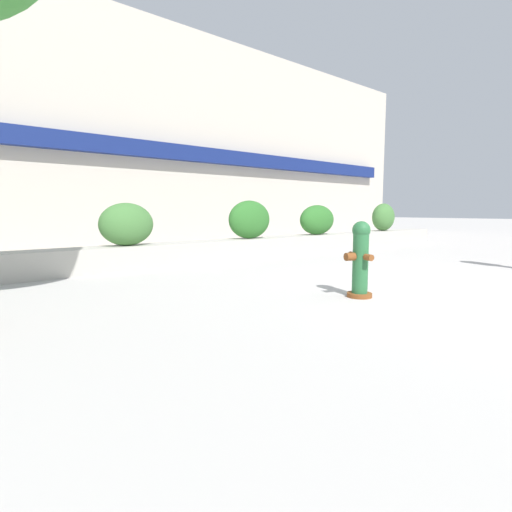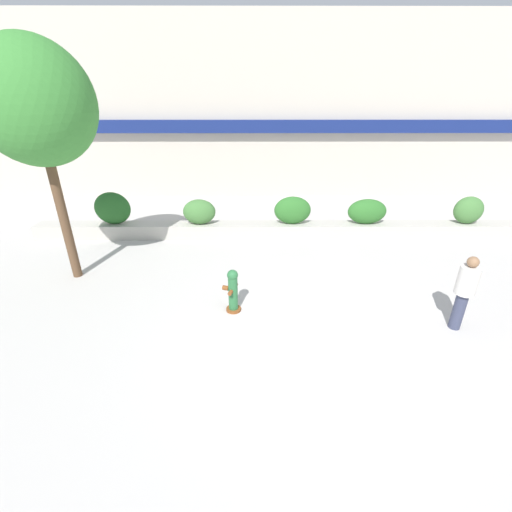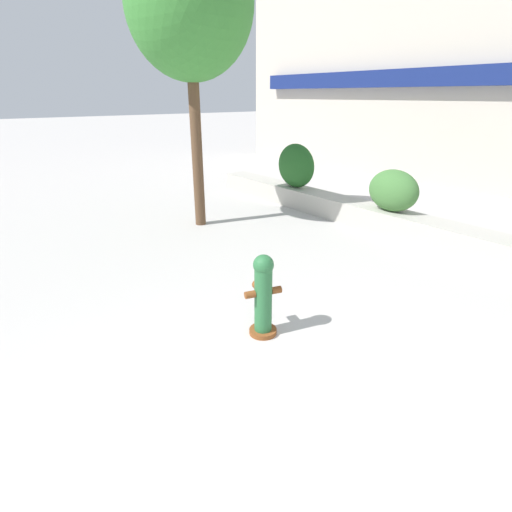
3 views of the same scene
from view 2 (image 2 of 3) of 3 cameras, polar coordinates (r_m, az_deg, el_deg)
name	(u,v)px [view 2 (image 2 of 3)]	position (r m, az deg, el deg)	size (l,w,h in m)	color
ground_plane	(313,345)	(7.37, 9.47, -14.45)	(120.00, 120.00, 0.00)	#BCB7B2
building_facade	(279,111)	(17.62, 3.94, 22.95)	(30.00, 1.36, 8.00)	beige
planter_wall_low	(288,230)	(12.45, 5.29, 4.34)	(18.00, 0.70, 0.50)	#B7B2A8
hedge_bush_0	(113,208)	(13.11, -22.80, 7.34)	(1.26, 0.56, 1.15)	#235B23
hedge_bush_1	(199,212)	(12.32, -9.43, 7.28)	(1.14, 0.70, 0.89)	#427538
hedge_bush_2	(293,210)	(12.23, 6.11, 7.58)	(1.29, 0.59, 0.98)	#2D6B28
hedge_bush_3	(367,211)	(12.80, 18.02, 7.07)	(1.36, 0.64, 0.89)	#2D6B28
hedge_bush_4	(468,210)	(14.32, 31.90, 6.51)	(1.01, 0.67, 0.98)	#427538
fire_hydrant	(233,290)	(8.02, -3.88, -5.72)	(0.47, 0.48, 1.08)	brown
street_tree	(35,105)	(9.99, -32.91, 20.42)	(2.73, 2.46, 5.93)	brown
pedestrian	(465,289)	(8.44, 31.48, -4.69)	(0.50, 0.50, 1.73)	#383D56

